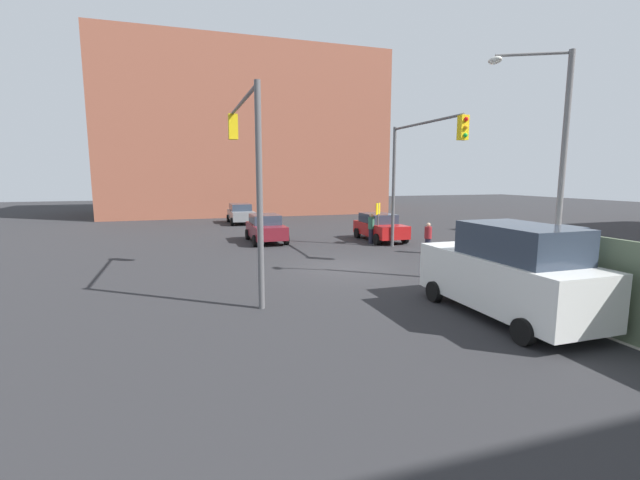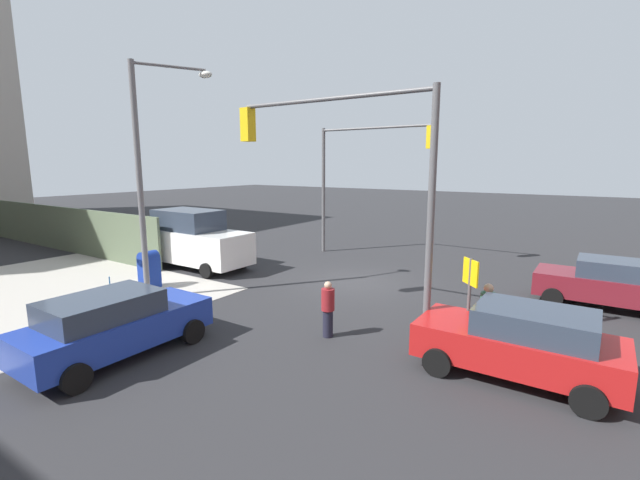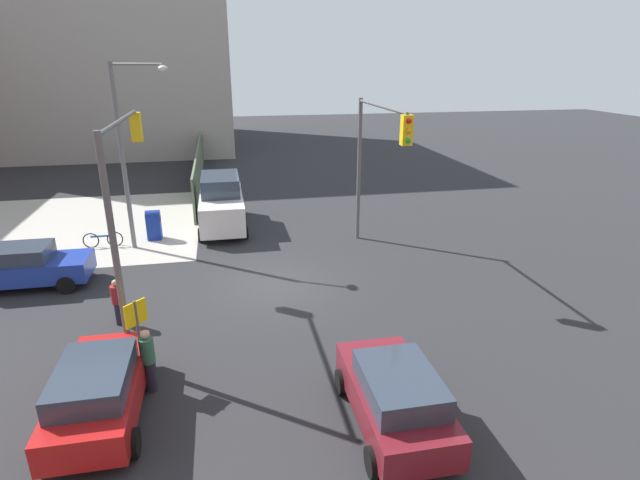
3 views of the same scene
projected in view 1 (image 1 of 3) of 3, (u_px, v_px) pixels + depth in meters
The scene contains 15 objects.
ground_plane at pixel (347, 268), 18.29m from camera, with size 120.00×120.00×0.00m, color #28282B.
building_brick_west at pixel (243, 136), 47.23m from camera, with size 16.00×28.00×16.49m.
traffic_signal_nw_corner at pixel (418, 160), 20.94m from camera, with size 6.25×0.36×6.50m.
traffic_signal_se_corner at pixel (246, 152), 14.20m from camera, with size 6.10×0.36×6.50m.
street_lamp_corner at pixel (552, 152), 14.54m from camera, with size 1.48×2.42×8.00m.
warning_sign_two_way at pixel (378, 216), 24.36m from camera, with size 0.48×0.48×2.40m.
mailbox_blue at pixel (561, 273), 13.88m from camera, with size 0.56×0.64×1.43m.
hatchback_maroon at pixel (266, 228), 25.38m from camera, with size 4.05×2.02×1.62m.
sedan_blue at pixel (547, 244), 19.42m from camera, with size 2.02×4.43×1.62m.
hatchback_red at pixel (380, 227), 25.96m from camera, with size 4.21×2.02×1.62m.
sedan_gray at pixel (241, 213), 35.44m from camera, with size 4.22×2.02×1.62m.
van_white_delivery at pixel (509, 272), 11.68m from camera, with size 5.40×2.32×2.62m.
pedestrian_crossing at pixel (371, 228), 24.77m from camera, with size 0.36×0.36×1.77m.
pedestrian_waiting at pixel (428, 238), 21.64m from camera, with size 0.36×0.36×1.56m.
bicycle_leaning_on_fence at pixel (594, 277), 15.18m from camera, with size 0.05×1.75×0.97m.
Camera 1 is at (16.67, -6.66, 3.88)m, focal length 24.00 mm.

